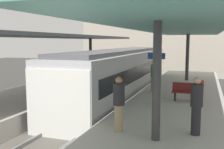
% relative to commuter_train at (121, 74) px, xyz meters
% --- Properties ---
extents(ground_plane, '(80.00, 80.00, 0.00)m').
position_rel_commuter_train_xyz_m(ground_plane, '(0.00, -3.99, -1.73)').
color(ground_plane, '#383835').
extents(platform_left, '(4.40, 28.00, 1.00)m').
position_rel_commuter_train_xyz_m(platform_left, '(-3.80, -3.99, -1.23)').
color(platform_left, '#ADA8A0').
rests_on(platform_left, ground_plane).
extents(platform_right, '(4.40, 28.00, 1.00)m').
position_rel_commuter_train_xyz_m(platform_right, '(3.80, -3.99, -1.23)').
color(platform_right, '#ADA8A0').
rests_on(platform_right, ground_plane).
extents(track_ballast, '(3.20, 28.00, 0.20)m').
position_rel_commuter_train_xyz_m(track_ballast, '(0.00, -3.99, -1.63)').
color(track_ballast, '#59544C').
rests_on(track_ballast, ground_plane).
extents(rail_near_side, '(0.08, 28.00, 0.14)m').
position_rel_commuter_train_xyz_m(rail_near_side, '(-0.72, -3.99, -1.46)').
color(rail_near_side, slate).
rests_on(rail_near_side, track_ballast).
extents(rail_far_side, '(0.08, 28.00, 0.14)m').
position_rel_commuter_train_xyz_m(rail_far_side, '(0.72, -3.99, -1.46)').
color(rail_far_side, slate).
rests_on(rail_far_side, track_ballast).
extents(commuter_train, '(2.78, 15.79, 3.10)m').
position_rel_commuter_train_xyz_m(commuter_train, '(0.00, 0.00, 0.00)').
color(commuter_train, '#ADADB2').
rests_on(commuter_train, track_ballast).
extents(canopy_left, '(4.18, 21.00, 3.20)m').
position_rel_commuter_train_xyz_m(canopy_left, '(-3.80, -2.59, 2.35)').
color(canopy_left, '#333335').
rests_on(canopy_left, platform_left).
extents(canopy_right, '(4.18, 21.00, 3.51)m').
position_rel_commuter_train_xyz_m(canopy_right, '(3.80, -2.59, 2.66)').
color(canopy_right, '#333335').
rests_on(canopy_right, platform_right).
extents(platform_bench, '(1.40, 0.41, 0.86)m').
position_rel_commuter_train_xyz_m(platform_bench, '(4.30, -3.40, -0.26)').
color(platform_bench, black).
rests_on(platform_bench, platform_right).
extents(platform_sign, '(0.90, 0.08, 2.21)m').
position_rel_commuter_train_xyz_m(platform_sign, '(2.65, -2.43, 0.90)').
color(platform_sign, '#262628').
rests_on(platform_sign, platform_right).
extents(litter_bin, '(0.44, 0.44, 0.80)m').
position_rel_commuter_train_xyz_m(litter_bin, '(4.80, -1.85, -0.33)').
color(litter_bin, maroon).
rests_on(litter_bin, platform_right).
extents(passenger_near_bench, '(0.36, 0.36, 1.75)m').
position_rel_commuter_train_xyz_m(passenger_near_bench, '(4.86, -8.07, 0.19)').
color(passenger_near_bench, '#232328').
rests_on(passenger_near_bench, platform_right).
extents(passenger_mid_platform, '(0.36, 0.36, 1.74)m').
position_rel_commuter_train_xyz_m(passenger_mid_platform, '(2.35, -1.45, 0.18)').
color(passenger_mid_platform, '#998460').
rests_on(passenger_mid_platform, platform_right).
extents(passenger_far_end, '(0.36, 0.36, 1.72)m').
position_rel_commuter_train_xyz_m(passenger_far_end, '(2.58, -8.53, 0.17)').
color(passenger_far_end, '#998460').
rests_on(passenger_far_end, platform_right).
extents(station_building_backdrop, '(18.00, 6.00, 11.00)m').
position_rel_commuter_train_xyz_m(station_building_backdrop, '(0.18, 16.01, 3.77)').
color(station_building_backdrop, '#A89E8E').
rests_on(station_building_backdrop, ground_plane).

